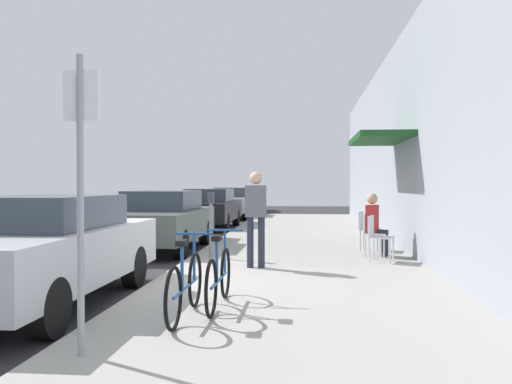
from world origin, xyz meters
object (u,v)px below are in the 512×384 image
(parked_car_1, at_px, (162,220))
(parked_car_4, at_px, (246,199))
(parked_car_3, at_px, (232,202))
(street_sign, at_px, (81,180))
(parked_car_0, at_px, (42,249))
(parked_car_2, at_px, (209,208))
(cafe_chair_1, at_px, (372,231))
(pedestrian_standing, at_px, (256,211))
(seated_patron_1, at_px, (375,222))
(cafe_chair_0, at_px, (377,235))
(cafe_chair_2, at_px, (367,228))
(bicycle_0, at_px, (185,286))
(parking_meter, at_px, (211,220))
(bicycle_1, at_px, (219,277))

(parked_car_1, xyz_separation_m, parked_car_4, (0.00, 18.12, -0.03))
(parked_car_3, height_order, street_sign, street_sign)
(parked_car_0, height_order, parked_car_1, parked_car_0)
(parked_car_2, distance_m, cafe_chair_1, 9.09)
(parked_car_0, distance_m, pedestrian_standing, 3.73)
(parked_car_2, height_order, parked_car_3, parked_car_3)
(parked_car_1, xyz_separation_m, seated_patron_1, (4.87, -1.39, 0.07))
(parked_car_2, height_order, pedestrian_standing, pedestrian_standing)
(parked_car_4, relative_size, cafe_chair_0, 5.06)
(parked_car_2, height_order, cafe_chair_0, parked_car_2)
(cafe_chair_2, bearing_deg, bicycle_0, -113.21)
(parked_car_1, relative_size, parked_car_2, 1.00)
(cafe_chair_2, bearing_deg, parked_car_2, 125.50)
(parked_car_1, distance_m, seated_patron_1, 5.07)
(parked_car_1, distance_m, parked_car_3, 12.17)
(parking_meter, relative_size, street_sign, 0.51)
(parked_car_3, relative_size, street_sign, 1.69)
(street_sign, xyz_separation_m, pedestrian_standing, (1.06, 4.90, -0.52))
(parked_car_2, bearing_deg, cafe_chair_0, -60.44)
(parked_car_1, height_order, seated_patron_1, parked_car_1)
(parked_car_2, bearing_deg, parked_car_4, 90.00)
(bicycle_1, height_order, seated_patron_1, seated_patron_1)
(bicycle_1, bearing_deg, parked_car_1, 111.25)
(parked_car_3, xyz_separation_m, street_sign, (1.50, -20.21, 0.89))
(parked_car_0, bearing_deg, bicycle_1, -8.33)
(parked_car_1, xyz_separation_m, street_sign, (1.50, -8.04, 0.89))
(parked_car_1, height_order, parking_meter, parking_meter)
(parked_car_1, bearing_deg, parking_meter, -51.90)
(parked_car_1, bearing_deg, parked_car_4, 90.00)
(pedestrian_standing, bearing_deg, parked_car_2, 105.15)
(parked_car_0, relative_size, bicycle_0, 2.57)
(pedestrian_standing, bearing_deg, parked_car_1, 129.24)
(parked_car_0, bearing_deg, parked_car_3, 90.00)
(bicycle_0, relative_size, cafe_chair_2, 1.97)
(parked_car_4, bearing_deg, bicycle_1, -84.35)
(parked_car_3, bearing_deg, parking_meter, -83.75)
(bicycle_0, bearing_deg, parked_car_2, 99.20)
(bicycle_1, bearing_deg, seated_patron_1, 62.72)
(bicycle_1, relative_size, cafe_chair_1, 1.97)
(bicycle_0, bearing_deg, parked_car_4, 94.86)
(bicycle_1, height_order, cafe_chair_0, bicycle_1)
(parked_car_2, xyz_separation_m, cafe_chair_0, (4.81, -8.49, -0.12))
(parking_meter, height_order, cafe_chair_2, parking_meter)
(parked_car_0, relative_size, parked_car_3, 1.00)
(parked_car_2, distance_m, street_sign, 14.48)
(seated_patron_1, bearing_deg, cafe_chair_1, 163.24)
(bicycle_0, relative_size, seated_patron_1, 1.33)
(street_sign, bearing_deg, bicycle_1, 64.16)
(parking_meter, height_order, street_sign, street_sign)
(parked_car_3, xyz_separation_m, bicycle_0, (2.11, -18.88, -0.27))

